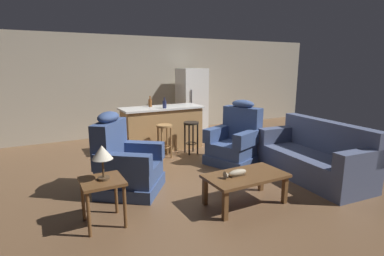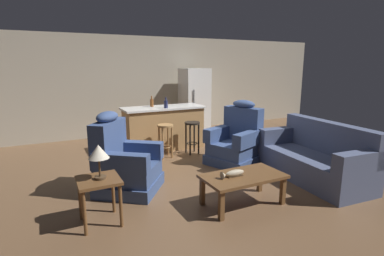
{
  "view_description": "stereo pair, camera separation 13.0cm",
  "coord_description": "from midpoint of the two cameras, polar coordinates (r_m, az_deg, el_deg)",
  "views": [
    {
      "loc": [
        -2.49,
        -4.72,
        1.87
      ],
      "look_at": [
        -0.02,
        -0.1,
        0.75
      ],
      "focal_mm": 28.0,
      "sensor_mm": 36.0,
      "label": 1
    },
    {
      "loc": [
        -2.38,
        -4.78,
        1.87
      ],
      "look_at": [
        -0.02,
        -0.1,
        0.75
      ],
      "focal_mm": 28.0,
      "sensor_mm": 36.0,
      "label": 2
    }
  ],
  "objects": [
    {
      "name": "ground_plane",
      "position": [
        5.65,
        -0.97,
        -7.25
      ],
      "size": [
        12.0,
        12.0,
        0.0
      ],
      "color": "brown"
    },
    {
      "name": "back_wall",
      "position": [
        8.26,
        -11.06,
        7.89
      ],
      "size": [
        12.0,
        0.05,
        2.6
      ],
      "color": "#A89E89",
      "rests_on": "ground_plane"
    },
    {
      "name": "coffee_table",
      "position": [
        4.13,
        9.27,
        -9.46
      ],
      "size": [
        1.1,
        0.6,
        0.42
      ],
      "color": "brown",
      "rests_on": "ground_plane"
    },
    {
      "name": "fish_figurine",
      "position": [
        4.01,
        7.34,
        -8.55
      ],
      "size": [
        0.34,
        0.1,
        0.1
      ],
      "color": "#4C3823",
      "rests_on": "coffee_table"
    },
    {
      "name": "couch",
      "position": [
        5.39,
        21.75,
        -5.3
      ],
      "size": [
        0.99,
        1.96,
        0.94
      ],
      "rotation": [
        0.0,
        0.0,
        3.06
      ],
      "color": "#4C5675",
      "rests_on": "ground_plane"
    },
    {
      "name": "recliner_near_lamp",
      "position": [
        4.58,
        -13.44,
        -6.69
      ],
      "size": [
        1.18,
        1.18,
        1.2
      ],
      "rotation": [
        0.0,
        0.0,
        -0.65
      ],
      "color": "#384C7A",
      "rests_on": "ground_plane"
    },
    {
      "name": "recliner_near_island",
      "position": [
        5.79,
        7.69,
        -2.52
      ],
      "size": [
        1.09,
        1.09,
        1.2
      ],
      "rotation": [
        0.0,
        0.0,
        3.51
      ],
      "color": "#384C7A",
      "rests_on": "ground_plane"
    },
    {
      "name": "end_table",
      "position": [
        3.72,
        -17.68,
        -10.78
      ],
      "size": [
        0.48,
        0.48,
        0.56
      ],
      "color": "brown",
      "rests_on": "ground_plane"
    },
    {
      "name": "table_lamp",
      "position": [
        3.58,
        -17.75,
        -4.74
      ],
      "size": [
        0.24,
        0.24,
        0.41
      ],
      "color": "#4C3823",
      "rests_on": "end_table"
    },
    {
      "name": "kitchen_island",
      "position": [
        6.71,
        -6.26,
        0.03
      ],
      "size": [
        1.8,
        0.7,
        0.95
      ],
      "color": "#AD7F4C",
      "rests_on": "ground_plane"
    },
    {
      "name": "bar_stool_left",
      "position": [
        6.07,
        -5.86,
        -1.32
      ],
      "size": [
        0.32,
        0.32,
        0.68
      ],
      "color": "#A87A47",
      "rests_on": "ground_plane"
    },
    {
      "name": "bar_stool_right",
      "position": [
        6.31,
        -0.75,
        -0.72
      ],
      "size": [
        0.32,
        0.32,
        0.68
      ],
      "color": "black",
      "rests_on": "ground_plane"
    },
    {
      "name": "refrigerator",
      "position": [
        8.3,
        -0.51,
        5.22
      ],
      "size": [
        0.7,
        0.69,
        1.76
      ],
      "color": "white",
      "rests_on": "ground_plane"
    },
    {
      "name": "bottle_tall_green",
      "position": [
        6.66,
        -8.53,
        4.78
      ],
      "size": [
        0.08,
        0.08,
        0.24
      ],
      "color": "brown",
      "rests_on": "kitchen_island"
    },
    {
      "name": "bottle_short_amber",
      "position": [
        6.42,
        -5.83,
        4.55
      ],
      "size": [
        0.08,
        0.08,
        0.23
      ],
      "color": "#23284C",
      "rests_on": "kitchen_island"
    }
  ]
}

